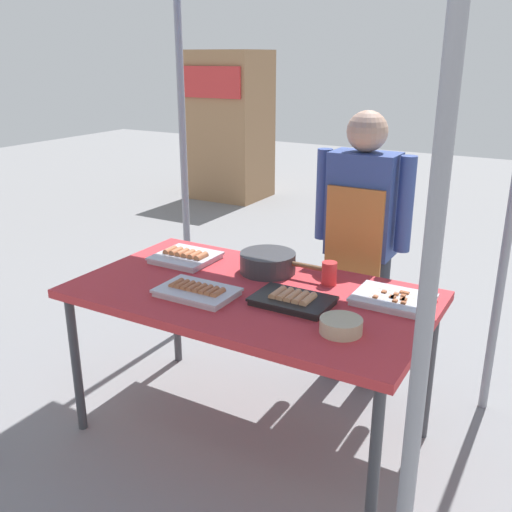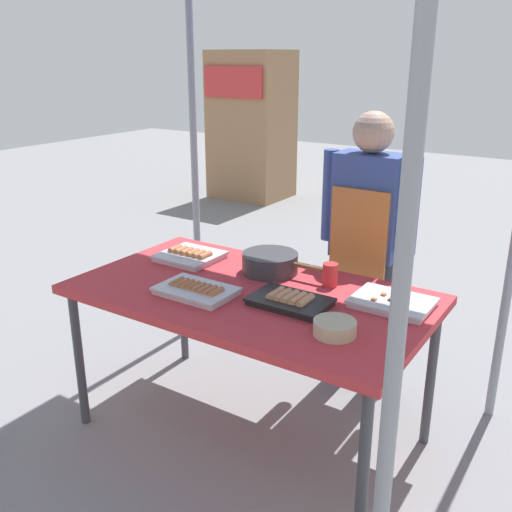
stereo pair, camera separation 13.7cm
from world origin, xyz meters
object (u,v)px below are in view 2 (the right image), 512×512
at_px(stall_table, 250,301).
at_px(condiment_bowl, 335,328).
at_px(tray_meat_skewers, 392,303).
at_px(cooking_wok, 270,262).
at_px(tray_spring_rolls, 190,256).
at_px(drink_cup_near_edge, 330,275).
at_px(neighbor_stall_left, 251,126).
at_px(vendor_woman, 366,234).
at_px(tray_pork_links, 196,290).
at_px(tray_grilled_sausages, 290,301).

distance_m(stall_table, condiment_bowl, 0.55).
relative_size(tray_meat_skewers, cooking_wok, 0.76).
height_order(tray_meat_skewers, condiment_bowl, condiment_bowl).
bearing_deg(tray_spring_rolls, drink_cup_near_edge, 5.10).
distance_m(drink_cup_near_edge, neighbor_stall_left, 4.98).
bearing_deg(condiment_bowl, vendor_woman, 106.02).
xyz_separation_m(tray_pork_links, neighbor_stall_left, (-2.60, 4.35, 0.14)).
height_order(tray_grilled_sausages, tray_spring_rolls, tray_spring_rolls).
height_order(stall_table, tray_grilled_sausages, tray_grilled_sausages).
distance_m(tray_meat_skewers, tray_pork_links, 0.85).
bearing_deg(cooking_wok, tray_meat_skewers, -5.46).
bearing_deg(condiment_bowl, drink_cup_near_edge, 118.44).
bearing_deg(cooking_wok, neighbor_stall_left, 124.70).
relative_size(tray_grilled_sausages, tray_pork_links, 0.97).
height_order(tray_spring_rolls, vendor_woman, vendor_woman).
bearing_deg(tray_spring_rolls, condiment_bowl, -19.95).
bearing_deg(vendor_woman, condiment_bowl, 106.02).
xyz_separation_m(stall_table, tray_meat_skewers, (0.60, 0.19, 0.07)).
bearing_deg(tray_pork_links, vendor_woman, 63.96).
distance_m(tray_meat_skewers, cooking_wok, 0.65).
relative_size(tray_spring_rolls, condiment_bowl, 1.81).
bearing_deg(neighbor_stall_left, tray_pork_links, -59.17).
height_order(cooking_wok, condiment_bowl, cooking_wok).
height_order(tray_grilled_sausages, cooking_wok, cooking_wok).
height_order(tray_pork_links, tray_spring_rolls, tray_spring_rolls).
relative_size(tray_pork_links, cooking_wok, 0.80).
distance_m(tray_spring_rolls, vendor_woman, 0.92).
bearing_deg(vendor_woman, tray_pork_links, 63.96).
bearing_deg(tray_pork_links, drink_cup_near_edge, 42.56).
bearing_deg(condiment_bowl, cooking_wok, 142.06).
bearing_deg(tray_spring_rolls, vendor_woman, 35.42).
bearing_deg(drink_cup_near_edge, tray_pork_links, -137.44).
bearing_deg(vendor_woman, tray_spring_rolls, 35.42).
relative_size(tray_pork_links, vendor_woman, 0.23).
distance_m(tray_grilled_sausages, condiment_bowl, 0.31).
xyz_separation_m(tray_pork_links, condiment_bowl, (0.68, -0.02, 0.01)).
bearing_deg(tray_grilled_sausages, cooking_wok, 133.86).
bearing_deg(stall_table, drink_cup_near_edge, 41.75).
xyz_separation_m(tray_meat_skewers, vendor_woman, (-0.35, 0.52, 0.11)).
xyz_separation_m(tray_spring_rolls, vendor_woman, (0.75, 0.53, 0.11)).
bearing_deg(tray_meat_skewers, tray_pork_links, -155.49).
height_order(tray_pork_links, vendor_woman, vendor_woman).
distance_m(stall_table, cooking_wok, 0.27).
bearing_deg(drink_cup_near_edge, tray_grilled_sausages, -98.54).
distance_m(stall_table, neighbor_stall_left, 5.02).
xyz_separation_m(tray_grilled_sausages, tray_pork_links, (-0.41, -0.13, -0.00)).
height_order(vendor_woman, neighbor_stall_left, neighbor_stall_left).
distance_m(vendor_woman, neighbor_stall_left, 4.61).
relative_size(tray_grilled_sausages, condiment_bowl, 2.03).
relative_size(stall_table, drink_cup_near_edge, 14.76).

